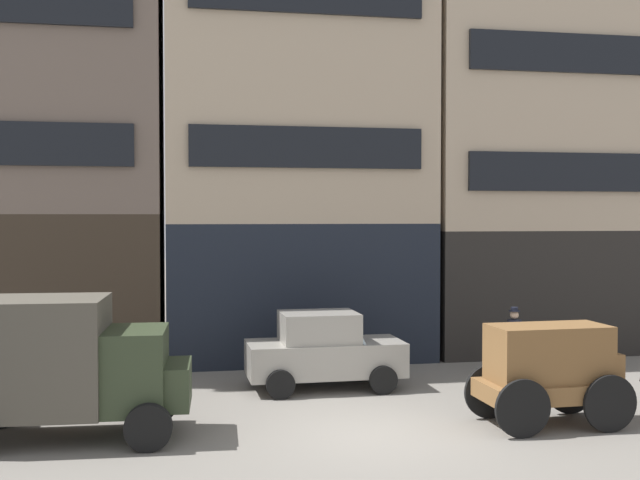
{
  "coord_description": "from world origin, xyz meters",
  "views": [
    {
      "loc": [
        -3.54,
        -13.91,
        4.13
      ],
      "look_at": [
        -0.66,
        1.9,
        3.62
      ],
      "focal_mm": 43.07,
      "sensor_mm": 36.0,
      "label": 1
    }
  ],
  "objects_px": {
    "sedan_light": "(324,350)",
    "delivery_truck_near": "(60,363)",
    "pedestrian_officer": "(514,339)",
    "cargo_wagon": "(551,367)",
    "fire_hydrant_curbside": "(141,363)"
  },
  "relations": [
    {
      "from": "cargo_wagon",
      "to": "fire_hydrant_curbside",
      "type": "relative_size",
      "value": 3.55
    },
    {
      "from": "fire_hydrant_curbside",
      "to": "pedestrian_officer",
      "type": "bearing_deg",
      "value": -7.91
    },
    {
      "from": "delivery_truck_near",
      "to": "fire_hydrant_curbside",
      "type": "relative_size",
      "value": 5.33
    },
    {
      "from": "cargo_wagon",
      "to": "delivery_truck_near",
      "type": "relative_size",
      "value": 0.67
    },
    {
      "from": "cargo_wagon",
      "to": "fire_hydrant_curbside",
      "type": "distance_m",
      "value": 9.93
    },
    {
      "from": "sedan_light",
      "to": "fire_hydrant_curbside",
      "type": "relative_size",
      "value": 4.5
    },
    {
      "from": "cargo_wagon",
      "to": "pedestrian_officer",
      "type": "bearing_deg",
      "value": 74.35
    },
    {
      "from": "sedan_light",
      "to": "delivery_truck_near",
      "type": "bearing_deg",
      "value": -149.74
    },
    {
      "from": "sedan_light",
      "to": "pedestrian_officer",
      "type": "bearing_deg",
      "value": 4.48
    },
    {
      "from": "delivery_truck_near",
      "to": "sedan_light",
      "type": "height_order",
      "value": "delivery_truck_near"
    },
    {
      "from": "sedan_light",
      "to": "pedestrian_officer",
      "type": "xyz_separation_m",
      "value": [
        5.03,
        0.39,
        0.07
      ]
    },
    {
      "from": "pedestrian_officer",
      "to": "fire_hydrant_curbside",
      "type": "height_order",
      "value": "pedestrian_officer"
    },
    {
      "from": "pedestrian_officer",
      "to": "sedan_light",
      "type": "bearing_deg",
      "value": -175.52
    },
    {
      "from": "delivery_truck_near",
      "to": "pedestrian_officer",
      "type": "distance_m",
      "value": 11.17
    },
    {
      "from": "delivery_truck_near",
      "to": "pedestrian_officer",
      "type": "xyz_separation_m",
      "value": [
        10.56,
        3.62,
        -0.44
      ]
    }
  ]
}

